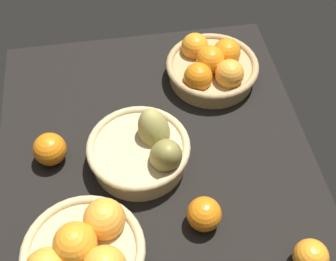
{
  "coord_description": "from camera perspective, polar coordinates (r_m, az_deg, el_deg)",
  "views": [
    {
      "loc": [
        -59.61,
        6.63,
        88.44
      ],
      "look_at": [
        3.37,
        -3.41,
        7.0
      ],
      "focal_mm": 48.33,
      "sensor_mm": 36.0,
      "label": 1
    }
  ],
  "objects": [
    {
      "name": "market_tray",
      "position": [
        1.06,
        -1.54,
        -3.49
      ],
      "size": [
        84.0,
        72.0,
        3.0
      ],
      "primitive_type": "cube",
      "color": "black",
      "rests_on": "ground"
    },
    {
      "name": "basket_near_right",
      "position": [
        1.18,
        5.55,
        8.01
      ],
      "size": [
        23.87,
        23.87,
        10.96
      ],
      "color": "tan",
      "rests_on": "market_tray"
    },
    {
      "name": "basket_center_pears",
      "position": [
        1.0,
        -3.1,
        -2.47
      ],
      "size": [
        22.85,
        22.85,
        13.81
      ],
      "color": "tan",
      "rests_on": "market_tray"
    },
    {
      "name": "basket_far_left",
      "position": [
        0.89,
        -10.58,
        -14.89
      ],
      "size": [
        23.68,
        23.68,
        11.86
      ],
      "color": "tan",
      "rests_on": "market_tray"
    },
    {
      "name": "loose_orange_front_gap",
      "position": [
        0.93,
        17.55,
        -14.93
      ],
      "size": [
        6.81,
        6.81,
        6.81
      ],
      "primitive_type": "sphere",
      "color": "orange",
      "rests_on": "market_tray"
    },
    {
      "name": "loose_orange_back_gap",
      "position": [
        1.04,
        -14.68,
        -2.3
      ],
      "size": [
        7.47,
        7.47,
        7.47
      ],
      "primitive_type": "sphere",
      "color": "orange",
      "rests_on": "market_tray"
    },
    {
      "name": "loose_orange_side_gap",
      "position": [
        0.93,
        4.58,
        -10.47
      ],
      "size": [
        7.16,
        7.16,
        7.16
      ],
      "primitive_type": "sphere",
      "color": "orange",
      "rests_on": "market_tray"
    }
  ]
}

